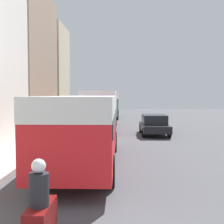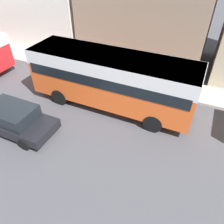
{
  "view_description": "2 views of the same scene",
  "coord_description": "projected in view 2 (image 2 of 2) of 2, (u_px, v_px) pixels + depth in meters",
  "views": [
    {
      "loc": [
        -0.17,
        -3.58,
        2.86
      ],
      "look_at": [
        -0.79,
        21.6,
        1.48
      ],
      "focal_mm": 50.0,
      "sensor_mm": 36.0,
      "label": 1
    },
    {
      "loc": [
        7.89,
        26.75,
        7.93
      ],
      "look_at": [
        0.33,
        23.3,
        1.28
      ],
      "focal_mm": 35.0,
      "sensor_mm": 36.0,
      "label": 2
    }
  ],
  "objects": [
    {
      "name": "car_crossing",
      "position": [
        13.0,
        118.0,
        11.07
      ],
      "size": [
        1.93,
        4.48,
        1.46
      ],
      "color": "black",
      "rests_on": "ground_plane"
    },
    {
      "name": "bus_following",
      "position": [
        111.0,
        75.0,
        11.95
      ],
      "size": [
        2.6,
        9.31,
        3.17
      ],
      "color": "#EA5B23",
      "rests_on": "ground_plane"
    }
  ]
}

